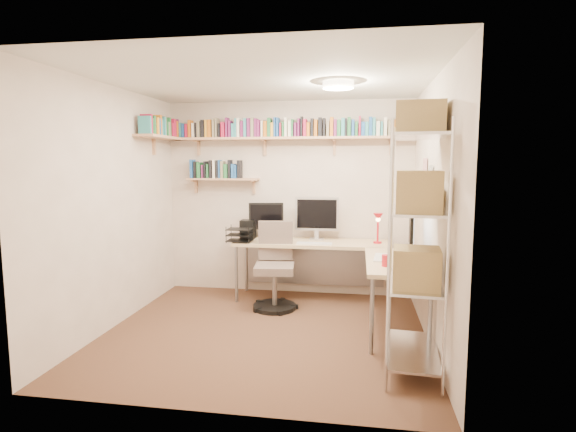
# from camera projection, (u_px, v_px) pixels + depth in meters

# --- Properties ---
(ground) EXTENTS (3.20, 3.20, 0.00)m
(ground) POSITION_uv_depth(u_px,v_px,m) (265.00, 332.00, 4.56)
(ground) COLOR #4F3221
(ground) RESTS_ON ground
(room_shell) EXTENTS (3.24, 3.04, 2.52)m
(room_shell) POSITION_uv_depth(u_px,v_px,m) (264.00, 180.00, 4.37)
(room_shell) COLOR #C2AF9E
(room_shell) RESTS_ON ground
(wall_shelves) EXTENTS (3.12, 1.09, 0.80)m
(wall_shelves) POSITION_uv_depth(u_px,v_px,m) (252.00, 137.00, 5.65)
(wall_shelves) COLOR tan
(wall_shelves) RESTS_ON ground
(corner_desk) EXTENTS (2.28, 1.89, 1.28)m
(corner_desk) POSITION_uv_depth(u_px,v_px,m) (321.00, 246.00, 5.31)
(corner_desk) COLOR #D9B18D
(corner_desk) RESTS_ON ground
(office_chair) EXTENTS (0.53, 0.54, 1.02)m
(office_chair) POSITION_uv_depth(u_px,v_px,m) (275.00, 272.00, 5.31)
(office_chair) COLOR black
(office_chair) RESTS_ON ground
(wire_rack) EXTENTS (0.50, 0.91, 2.19)m
(wire_rack) POSITION_uv_depth(u_px,v_px,m) (417.00, 213.00, 3.59)
(wire_rack) COLOR silver
(wire_rack) RESTS_ON ground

